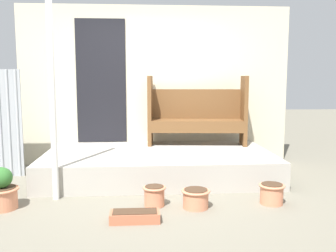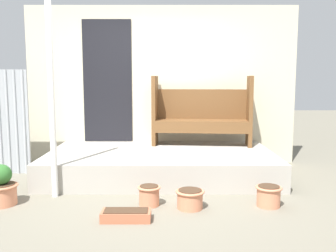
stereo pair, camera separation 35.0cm
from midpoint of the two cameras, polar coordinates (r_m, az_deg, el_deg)
The scene contains 10 objects.
ground_plane at distance 4.69m, azimuth -0.72°, elevation -10.44°, with size 24.00×24.00×0.00m, color #706B5B.
porch_slab at distance 5.49m, azimuth 0.80°, elevation -5.80°, with size 3.25×1.76×0.37m.
house_wall at distance 6.26m, azimuth 0.35°, elevation 6.17°, with size 4.45×0.08×2.60m.
support_post at distance 4.56m, azimuth -15.17°, elevation 4.62°, with size 0.07×0.07×2.47m.
bench at distance 5.98m, azimuth 6.92°, elevation 2.08°, with size 1.58×0.54×1.10m.
flower_pot_left at distance 4.61m, azimuth -21.99°, elevation -8.68°, with size 0.37×0.37×0.47m.
flower_pot_middle at distance 4.28m, azimuth -0.41°, elevation -10.44°, with size 0.26×0.26×0.23m.
flower_pot_right at distance 4.21m, azimuth 5.90°, elevation -10.91°, with size 0.32×0.32×0.21m.
flower_pot_far_right at distance 4.45m, azimuth 17.41°, elevation -10.05°, with size 0.30×0.30×0.23m.
planter_box_rect at distance 3.89m, azimuth -3.68°, elevation -13.45°, with size 0.50×0.21×0.11m.
Camera 2 is at (0.24, -4.47, 1.44)m, focal length 40.00 mm.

